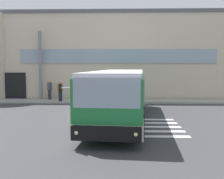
{
  "coord_description": "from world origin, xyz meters",
  "views": [
    {
      "loc": [
        1.23,
        -17.11,
        2.94
      ],
      "look_at": [
        0.73,
        -0.45,
        1.5
      ],
      "focal_mm": 43.02,
      "sensor_mm": 36.0,
      "label": 1
    }
  ],
  "objects_px": {
    "entry_support_column": "(40,65)",
    "safety_bollard_yellow": "(137,99)",
    "bus_main_foreground": "(120,96)",
    "passenger_by_doorway": "(60,90)",
    "passenger_near_column": "(50,89)"
  },
  "relations": [
    {
      "from": "bus_main_foreground",
      "to": "safety_bollard_yellow",
      "type": "height_order",
      "value": "bus_main_foreground"
    },
    {
      "from": "entry_support_column",
      "to": "passenger_near_column",
      "type": "height_order",
      "value": "entry_support_column"
    },
    {
      "from": "bus_main_foreground",
      "to": "safety_bollard_yellow",
      "type": "distance_m",
      "value": 6.28
    },
    {
      "from": "entry_support_column",
      "to": "passenger_by_doorway",
      "type": "height_order",
      "value": "entry_support_column"
    },
    {
      "from": "passenger_near_column",
      "to": "safety_bollard_yellow",
      "type": "height_order",
      "value": "passenger_near_column"
    },
    {
      "from": "entry_support_column",
      "to": "safety_bollard_yellow",
      "type": "xyz_separation_m",
      "value": [
        8.08,
        -1.8,
        -2.56
      ]
    },
    {
      "from": "bus_main_foreground",
      "to": "passenger_by_doorway",
      "type": "distance_m",
      "value": 8.27
    },
    {
      "from": "bus_main_foreground",
      "to": "safety_bollard_yellow",
      "type": "bearing_deg",
      "value": 77.3
    },
    {
      "from": "safety_bollard_yellow",
      "to": "bus_main_foreground",
      "type": "bearing_deg",
      "value": -102.7
    },
    {
      "from": "entry_support_column",
      "to": "safety_bollard_yellow",
      "type": "bearing_deg",
      "value": -12.56
    },
    {
      "from": "passenger_by_doorway",
      "to": "entry_support_column",
      "type": "bearing_deg",
      "value": 149.28
    },
    {
      "from": "entry_support_column",
      "to": "passenger_by_doorway",
      "type": "bearing_deg",
      "value": -30.72
    },
    {
      "from": "passenger_near_column",
      "to": "passenger_by_doorway",
      "type": "xyz_separation_m",
      "value": [
        1.11,
        -0.91,
        0.0
      ]
    },
    {
      "from": "entry_support_column",
      "to": "bus_main_foreground",
      "type": "relative_size",
      "value": 0.5
    },
    {
      "from": "bus_main_foreground",
      "to": "passenger_by_doorway",
      "type": "height_order",
      "value": "bus_main_foreground"
    }
  ]
}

